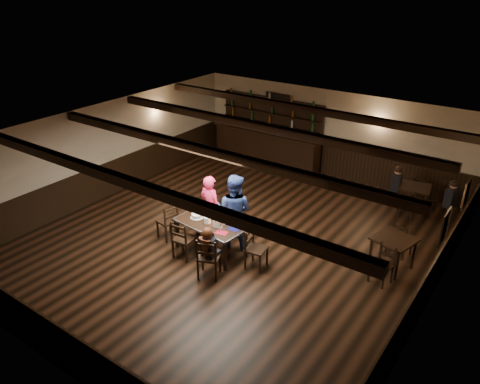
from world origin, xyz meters
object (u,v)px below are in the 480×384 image
Objects in this scene: dining_table at (210,226)px; cake at (197,216)px; chair_near_left at (182,237)px; chair_near_right at (208,255)px; woman_pink at (210,207)px; man_blue at (234,211)px; bar_counter at (268,142)px.

cake is (-0.42, 0.04, 0.12)m from dining_table.
chair_near_left is 3.11× the size of cake.
chair_near_right is 1.73m from woman_pink.
bar_counter reaches higher than man_blue.
cake is at bearing 174.32° from dining_table.
chair_near_right is 1.37m from cake.
dining_table is at bearing 52.63° from man_blue.
dining_table is 1.04m from chair_near_right.
woman_pink is 0.50m from cake.
cake is (-1.03, 0.88, 0.23)m from chair_near_right.
woman_pink is at bearing 127.34° from dining_table.
chair_near_left is 0.58× the size of woman_pink.
chair_near_left is 0.68m from cake.
man_blue reaches higher than chair_near_left.
woman_pink reaches higher than chair_near_left.
chair_near_left is at bearing 165.01° from chair_near_right.
chair_near_right is 3.20× the size of cake.
woman_pink is 5.17m from bar_counter.
chair_near_left is at bearing -75.73° from bar_counter.
dining_table is 0.95× the size of man_blue.
woman_pink is 0.68m from man_blue.
man_blue is at bearing -66.32° from bar_counter.
dining_table is at bearing 125.79° from chair_near_right.
bar_counter is (-1.48, 4.95, -0.09)m from woman_pink.
man_blue reaches higher than woman_pink.
man_blue is 0.87m from cake.
cake is at bearing 92.23° from woman_pink.
chair_near_left is 0.97× the size of chair_near_right.
cake is (-0.07, 0.63, 0.24)m from chair_near_left.
woman_pink reaches higher than dining_table.
man_blue is at bearing 37.42° from cake.
dining_table is at bearing 59.48° from chair_near_left.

